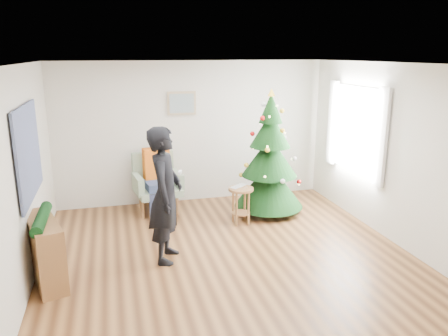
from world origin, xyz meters
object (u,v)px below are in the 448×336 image
object	(u,v)px
christmas_tree	(270,158)
console	(45,251)
stool	(241,205)
armchair	(157,190)
standing_man	(166,195)

from	to	relation	value
christmas_tree	console	bearing A→B (deg)	-155.23
console	stool	bearing A→B (deg)	5.88
stool	armchair	xyz separation A→B (m)	(-1.25, 0.97, 0.07)
console	armchair	bearing A→B (deg)	36.81
christmas_tree	armchair	world-z (taller)	christmas_tree
stool	armchair	world-z (taller)	armchair
stool	standing_man	bearing A→B (deg)	-144.01
armchair	standing_man	world-z (taller)	standing_man
stool	console	size ratio (longest dim) A/B	0.61
stool	console	world-z (taller)	console
armchair	console	size ratio (longest dim) A/B	1.02
stool	standing_man	xyz separation A→B (m)	(-1.34, -0.97, 0.60)
armchair	console	distance (m)	2.69
stool	christmas_tree	bearing A→B (deg)	32.65
armchair	standing_man	xyz separation A→B (m)	(-0.08, -1.94, 0.54)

